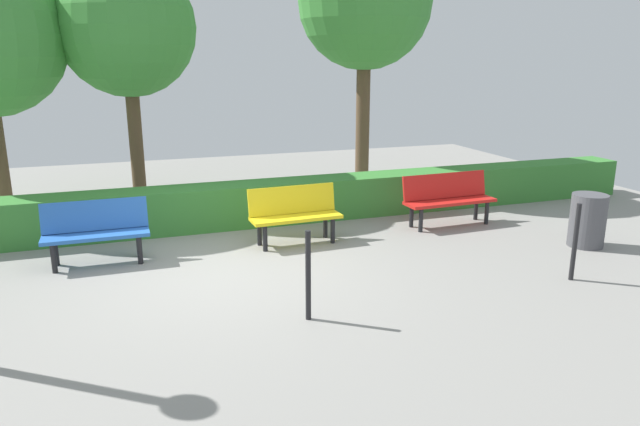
{
  "coord_description": "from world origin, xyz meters",
  "views": [
    {
      "loc": [
        1.2,
        7.33,
        2.75
      ],
      "look_at": [
        -1.5,
        -0.41,
        0.55
      ],
      "focal_mm": 32.75,
      "sensor_mm": 36.0,
      "label": 1
    }
  ],
  "objects_px": {
    "bench_blue": "(96,229)",
    "tree_mid": "(127,28)",
    "bench_red": "(448,197)",
    "trash_bin": "(588,220)",
    "tree_near": "(365,3)",
    "bench_yellow": "(295,212)"
  },
  "relations": [
    {
      "from": "bench_red",
      "to": "bench_blue",
      "type": "distance_m",
      "value": 5.54
    },
    {
      "from": "tree_near",
      "to": "trash_bin",
      "type": "relative_size",
      "value": 6.49
    },
    {
      "from": "tree_mid",
      "to": "trash_bin",
      "type": "height_order",
      "value": "tree_mid"
    },
    {
      "from": "tree_mid",
      "to": "bench_red",
      "type": "bearing_deg",
      "value": 146.59
    },
    {
      "from": "tree_mid",
      "to": "trash_bin",
      "type": "bearing_deg",
      "value": 141.67
    },
    {
      "from": "tree_mid",
      "to": "trash_bin",
      "type": "xyz_separation_m",
      "value": [
        -6.18,
        4.89,
        -2.84
      ]
    },
    {
      "from": "bench_red",
      "to": "bench_blue",
      "type": "relative_size",
      "value": 1.15
    },
    {
      "from": "tree_near",
      "to": "tree_mid",
      "type": "relative_size",
      "value": 1.15
    },
    {
      "from": "trash_bin",
      "to": "tree_mid",
      "type": "bearing_deg",
      "value": -38.33
    },
    {
      "from": "bench_red",
      "to": "trash_bin",
      "type": "distance_m",
      "value": 2.18
    },
    {
      "from": "bench_blue",
      "to": "tree_mid",
      "type": "bearing_deg",
      "value": -101.92
    },
    {
      "from": "tree_mid",
      "to": "bench_yellow",
      "type": "bearing_deg",
      "value": 122.53
    },
    {
      "from": "bench_yellow",
      "to": "bench_blue",
      "type": "relative_size",
      "value": 1.0
    },
    {
      "from": "bench_yellow",
      "to": "trash_bin",
      "type": "height_order",
      "value": "bench_yellow"
    },
    {
      "from": "bench_red",
      "to": "trash_bin",
      "type": "relative_size",
      "value": 2.01
    },
    {
      "from": "bench_yellow",
      "to": "tree_near",
      "type": "distance_m",
      "value": 5.2
    },
    {
      "from": "tree_near",
      "to": "tree_mid",
      "type": "bearing_deg",
      "value": -1.61
    },
    {
      "from": "tree_mid",
      "to": "trash_bin",
      "type": "relative_size",
      "value": 5.67
    },
    {
      "from": "bench_red",
      "to": "tree_near",
      "type": "relative_size",
      "value": 0.31
    },
    {
      "from": "bench_red",
      "to": "tree_near",
      "type": "xyz_separation_m",
      "value": [
        0.26,
        -3.06,
        3.3
      ]
    },
    {
      "from": "bench_red",
      "to": "tree_mid",
      "type": "xyz_separation_m",
      "value": [
        4.83,
        -3.19,
        2.76
      ]
    },
    {
      "from": "tree_mid",
      "to": "trash_bin",
      "type": "distance_m",
      "value": 8.38
    }
  ]
}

